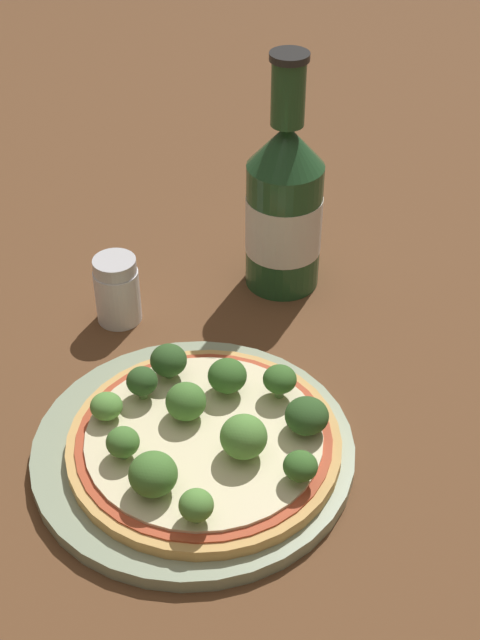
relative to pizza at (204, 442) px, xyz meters
name	(u,v)px	position (x,y,z in m)	size (l,w,h in m)	color
ground_plane	(171,442)	(-0.02, 0.02, -0.02)	(3.00, 3.00, 0.00)	brown
plate	(193,450)	(-0.01, 0.01, -0.01)	(0.24, 0.24, 0.01)	#93A384
pizza	(204,442)	(0.00, 0.00, 0.00)	(0.20, 0.20, 0.01)	tan
broccoli_floret_0	(123,442)	(-0.06, -0.01, 0.02)	(0.02, 0.02, 0.02)	#6B8E51
broccoli_floret_1	(153,474)	(-0.04, -0.05, 0.02)	(0.03, 0.03, 0.03)	#6B8E51
broccoli_floret_2	(186,401)	(-0.01, 0.02, 0.02)	(0.03, 0.03, 0.03)	#6B8E51
broccoli_floret_3	(244,437)	(0.03, -0.02, 0.02)	(0.03, 0.03, 0.03)	#6B8E51
broccoli_floret_4	(307,416)	(0.08, -0.01, 0.02)	(0.03, 0.03, 0.03)	#6B8E51
broccoli_floret_5	(227,376)	(0.02, 0.04, 0.02)	(0.03, 0.03, 0.03)	#6B8E51
broccoli_floret_6	(106,406)	(-0.07, 0.03, 0.02)	(0.02, 0.02, 0.02)	#6B8E51
broccoli_floret_7	(300,466)	(0.06, -0.05, 0.02)	(0.02, 0.02, 0.02)	#6B8E51
broccoli_floret_8	(196,506)	(-0.02, -0.08, 0.02)	(0.02, 0.02, 0.03)	#6B8E51
broccoli_floret_9	(169,360)	(-0.02, 0.07, 0.02)	(0.03, 0.03, 0.03)	#6B8E51
broccoli_floret_10	(142,381)	(-0.04, 0.05, 0.02)	(0.02, 0.02, 0.03)	#6B8E51
broccoli_floret_11	(280,380)	(0.06, 0.03, 0.02)	(0.03, 0.03, 0.03)	#6B8E51
beer_bottle	(284,206)	(0.10, 0.22, 0.06)	(0.07, 0.07, 0.22)	#234C28
pepper_shaker	(117,290)	(-0.05, 0.18, 0.01)	(0.04, 0.04, 0.06)	silver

